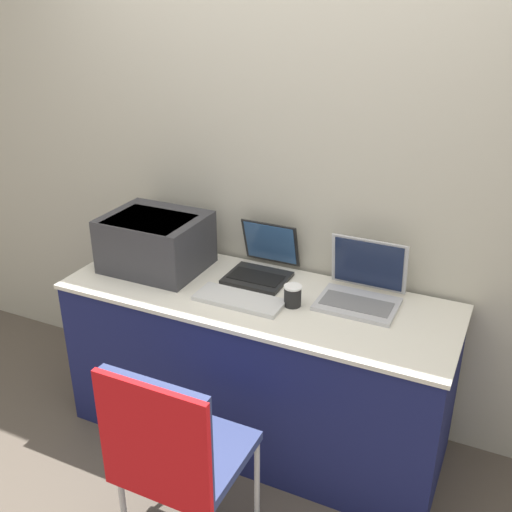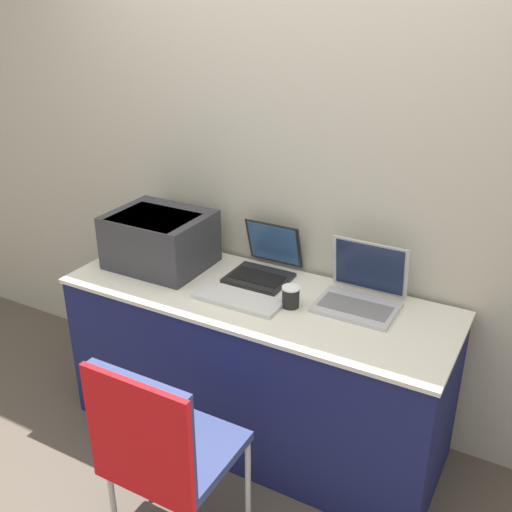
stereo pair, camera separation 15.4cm
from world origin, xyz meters
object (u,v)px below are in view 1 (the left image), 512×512
object	(u,v)px
coffee_cup	(293,296)
printer	(155,240)
laptop_left	(262,265)
external_keyboard	(239,300)
laptop_right	(361,289)
chair	(172,449)

from	to	relation	value
coffee_cup	printer	bearing A→B (deg)	174.59
laptop_left	external_keyboard	xyz separation A→B (m)	(0.02, -0.29, -0.04)
laptop_left	external_keyboard	distance (m)	0.30
printer	external_keyboard	world-z (taller)	printer
laptop_left	laptop_right	world-z (taller)	laptop_right
laptop_right	printer	bearing A→B (deg)	-174.51
laptop_left	coffee_cup	bearing A→B (deg)	-41.26
laptop_left	chair	bearing A→B (deg)	-83.68
chair	laptop_left	bearing A→B (deg)	96.32
laptop_right	coffee_cup	bearing A→B (deg)	-146.90
chair	external_keyboard	bearing A→B (deg)	97.13
external_keyboard	coffee_cup	distance (m)	0.24
external_keyboard	laptop_right	bearing A→B (deg)	26.32
laptop_left	laptop_right	size ratio (longest dim) A/B	0.90
external_keyboard	chair	distance (m)	0.77
printer	chair	xyz separation A→B (m)	(0.63, -0.87, -0.37)
laptop_left	external_keyboard	bearing A→B (deg)	-85.72
external_keyboard	chair	xyz separation A→B (m)	(0.09, -0.73, -0.23)
laptop_right	laptop_left	bearing A→B (deg)	174.63
laptop_left	coffee_cup	size ratio (longest dim) A/B	3.25
laptop_left	coffee_cup	world-z (taller)	laptop_left
laptop_right	external_keyboard	bearing A→B (deg)	-153.68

